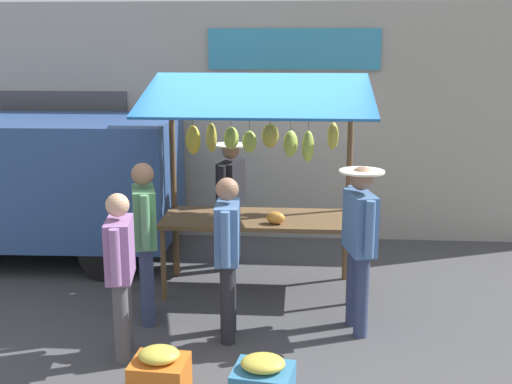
# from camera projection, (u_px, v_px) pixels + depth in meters

# --- Properties ---
(ground_plane) EXTENTS (40.00, 40.00, 0.00)m
(ground_plane) POSITION_uv_depth(u_px,v_px,m) (258.00, 289.00, 7.70)
(ground_plane) COLOR #424244
(street_backdrop) EXTENTS (9.00, 0.30, 3.40)m
(street_backdrop) POSITION_uv_depth(u_px,v_px,m) (265.00, 123.00, 9.44)
(street_backdrop) COLOR #9E998E
(street_backdrop) RESTS_ON ground
(market_stall) EXTENTS (2.50, 1.46, 2.50)m
(market_stall) POSITION_uv_depth(u_px,v_px,m) (258.00, 159.00, 7.39)
(market_stall) COLOR brown
(market_stall) RESTS_ON ground
(vendor_with_sunhat) EXTENTS (0.43, 0.69, 1.64)m
(vendor_with_sunhat) POSITION_uv_depth(u_px,v_px,m) (231.00, 194.00, 8.23)
(vendor_with_sunhat) COLOR navy
(vendor_with_sunhat) RESTS_ON ground
(shopper_in_striped_shirt) EXTENTS (0.24, 0.69, 1.62)m
(shopper_in_striped_shirt) POSITION_uv_depth(u_px,v_px,m) (228.00, 247.00, 6.24)
(shopper_in_striped_shirt) COLOR #232328
(shopper_in_striped_shirt) RESTS_ON ground
(shopper_with_ponytail) EXTENTS (0.44, 0.70, 1.69)m
(shopper_with_ponytail) POSITION_uv_depth(u_px,v_px,m) (359.00, 235.00, 6.37)
(shopper_with_ponytail) COLOR navy
(shopper_with_ponytail) RESTS_ON ground
(shopper_in_grey_tee) EXTENTS (0.35, 0.69, 1.68)m
(shopper_in_grey_tee) POSITION_uv_depth(u_px,v_px,m) (145.00, 230.00, 6.63)
(shopper_in_grey_tee) COLOR navy
(shopper_in_grey_tee) RESTS_ON ground
(shopper_with_shopping_bag) EXTENTS (0.29, 0.67, 1.56)m
(shopper_with_shopping_bag) POSITION_uv_depth(u_px,v_px,m) (120.00, 265.00, 5.86)
(shopper_with_shopping_bag) COLOR #4C4C51
(shopper_with_shopping_bag) RESTS_ON ground
(produce_crate_near) EXTENTS (0.48, 0.42, 0.43)m
(produce_crate_near) POSITION_uv_depth(u_px,v_px,m) (160.00, 374.00, 5.35)
(produce_crate_near) COLOR #D1661E
(produce_crate_near) RESTS_ON ground
(produce_crate_side) EXTENTS (0.53, 0.48, 0.41)m
(produce_crate_side) POSITION_uv_depth(u_px,v_px,m) (263.00, 381.00, 5.25)
(produce_crate_side) COLOR teal
(produce_crate_side) RESTS_ON ground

